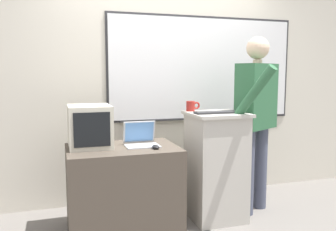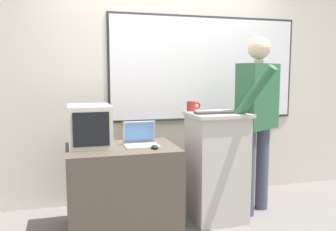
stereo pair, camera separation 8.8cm
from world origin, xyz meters
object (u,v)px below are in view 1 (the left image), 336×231
computer_mouse_by_laptop (156,147)px  crt_monitor (90,126)px  side_desk (123,189)px  laptop (141,138)px  wireless_keyboard (217,112)px  coffee_mug (191,106)px  person_presenter (256,111)px  computer_mouse_by_keyboard (240,111)px  lectern_podium (216,166)px

computer_mouse_by_laptop → crt_monitor: crt_monitor is taller
side_desk → laptop: size_ratio=3.23×
wireless_keyboard → crt_monitor: crt_monitor is taller
coffee_mug → crt_monitor: bearing=-174.6°
person_presenter → laptop: bearing=152.0°
computer_mouse_by_laptop → crt_monitor: size_ratio=0.23×
person_presenter → coffee_mug: bearing=138.3°
side_desk → crt_monitor: (-0.27, 0.10, 0.57)m
computer_mouse_by_laptop → computer_mouse_by_keyboard: computer_mouse_by_keyboard is taller
side_desk → computer_mouse_by_laptop: size_ratio=9.68×
side_desk → coffee_mug: bearing=15.1°
side_desk → wireless_keyboard: 1.11m
side_desk → person_presenter: bearing=1.6°
computer_mouse_by_laptop → computer_mouse_by_keyboard: bearing=6.7°
lectern_podium → computer_mouse_by_keyboard: size_ratio=10.42×
computer_mouse_by_keyboard → crt_monitor: size_ratio=0.23×
person_presenter → computer_mouse_by_laptop: (-1.10, -0.20, -0.26)m
person_presenter → laptop: 1.21m
lectern_podium → laptop: bearing=176.7°
wireless_keyboard → coffee_mug: bearing=120.6°
computer_mouse_by_keyboard → coffee_mug: size_ratio=0.71×
person_presenter → computer_mouse_by_laptop: bearing=162.5°
laptop → coffee_mug: coffee_mug is taller
crt_monitor → coffee_mug: size_ratio=3.05×
computer_mouse_by_laptop → computer_mouse_by_keyboard: (0.87, 0.10, 0.28)m
wireless_keyboard → computer_mouse_by_laptop: 0.68m
lectern_podium → side_desk: bearing=-179.9°
computer_mouse_by_keyboard → coffee_mug: 0.48m
person_presenter → crt_monitor: (-1.63, 0.06, -0.09)m
computer_mouse_by_laptop → laptop: bearing=112.6°
computer_mouse_by_laptop → lectern_podium: bearing=14.1°
person_presenter → laptop: size_ratio=5.92×
computer_mouse_by_laptop → wireless_keyboard: bearing=8.8°
crt_monitor → wireless_keyboard: bearing=-8.3°
lectern_podium → computer_mouse_by_keyboard: (0.21, -0.06, 0.54)m
wireless_keyboard → computer_mouse_by_laptop: bearing=-171.2°
person_presenter → crt_monitor: person_presenter is taller
lectern_podium → person_presenter: size_ratio=0.59×
computer_mouse_by_laptop → coffee_mug: bearing=37.6°
lectern_podium → computer_mouse_by_keyboard: bearing=-16.0°
lectern_podium → side_desk: 0.92m
person_presenter → wireless_keyboard: bearing=164.4°
lectern_podium → wireless_keyboard: (-0.03, -0.07, 0.53)m
side_desk → coffee_mug: size_ratio=6.84×
computer_mouse_by_keyboard → wireless_keyboard: bearing=-178.7°
lectern_podium → wireless_keyboard: bearing=-113.8°
lectern_podium → coffee_mug: bearing=133.4°
side_desk → computer_mouse_by_keyboard: bearing=-3.1°
lectern_podium → crt_monitor: 1.26m
laptop → wireless_keyboard: (0.71, -0.11, 0.22)m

